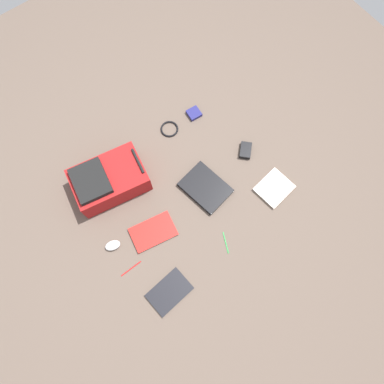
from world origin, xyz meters
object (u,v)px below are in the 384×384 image
(book_blue, at_px, (153,232))
(power_brick, at_px, (246,150))
(cable_coil, at_px, (169,129))
(book_comic, at_px, (274,188))
(earbud_pouch, at_px, (194,113))
(backpack, at_px, (108,180))
(laptop, at_px, (205,188))
(computer_mouse, at_px, (113,245))
(pen_black, at_px, (131,269))
(book_red, at_px, (169,292))
(pen_blue, at_px, (226,243))

(book_blue, xyz_separation_m, power_brick, (-0.08, 0.83, 0.01))
(cable_coil, bearing_deg, book_comic, 20.81)
(power_brick, distance_m, earbud_pouch, 0.46)
(backpack, distance_m, book_comic, 1.09)
(laptop, bearing_deg, power_brick, 97.05)
(backpack, xyz_separation_m, computer_mouse, (0.35, -0.21, -0.08))
(book_comic, xyz_separation_m, computer_mouse, (-0.32, -1.06, 0.01))
(backpack, xyz_separation_m, laptop, (0.40, 0.49, -0.08))
(book_blue, distance_m, earbud_pouch, 0.90)
(pen_black, bearing_deg, backpack, 159.28)
(computer_mouse, bearing_deg, backpack, 165.18)
(backpack, relative_size, computer_mouse, 5.27)
(laptop, xyz_separation_m, book_comic, (0.28, 0.36, -0.00))
(cable_coil, bearing_deg, power_brick, 35.09)
(book_red, xyz_separation_m, cable_coil, (-0.90, 0.65, -0.00))
(book_comic, bearing_deg, earbud_pouch, -173.78)
(book_blue, distance_m, pen_black, 0.26)
(book_red, bearing_deg, power_brick, 114.67)
(book_comic, bearing_deg, backpack, -128.41)
(backpack, bearing_deg, pen_blue, 25.62)
(book_comic, xyz_separation_m, power_brick, (-0.32, 0.02, 0.01))
(cable_coil, distance_m, earbud_pouch, 0.21)
(cable_coil, xyz_separation_m, power_brick, (0.45, 0.32, 0.01))
(book_comic, distance_m, power_brick, 0.33)
(laptop, relative_size, cable_coil, 2.71)
(laptop, xyz_separation_m, book_red, (0.40, -0.58, -0.01))
(laptop, distance_m, cable_coil, 0.51)
(book_red, xyz_separation_m, book_blue, (-0.36, 0.13, 0.00))
(cable_coil, bearing_deg, backpack, -79.26)
(book_comic, distance_m, book_blue, 0.85)
(book_red, bearing_deg, pen_black, -157.11)
(backpack, xyz_separation_m, book_comic, (0.67, 0.85, -0.08))
(book_comic, bearing_deg, pen_black, -97.39)
(computer_mouse, bearing_deg, power_brick, 106.69)
(book_blue, distance_m, computer_mouse, 0.27)
(book_comic, height_order, pen_black, book_comic)
(cable_coil, distance_m, pen_blue, 0.89)
(backpack, height_order, power_brick, backpack)
(power_brick, bearing_deg, cable_coil, -144.91)
(cable_coil, xyz_separation_m, earbud_pouch, (0.01, 0.21, 0.01))
(earbud_pouch, bearing_deg, book_red, -44.03)
(pen_black, bearing_deg, pen_blue, 68.27)
(cable_coil, bearing_deg, computer_mouse, -59.26)
(power_brick, bearing_deg, backpack, -111.78)
(computer_mouse, bearing_deg, pen_black, 19.97)
(laptop, distance_m, book_red, 0.70)
(book_comic, height_order, cable_coil, book_comic)
(laptop, xyz_separation_m, pen_blue, (0.37, -0.12, -0.01))
(laptop, relative_size, earbud_pouch, 3.91)
(book_blue, height_order, earbud_pouch, earbud_pouch)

